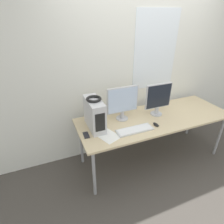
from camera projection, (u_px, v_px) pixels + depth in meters
ground_plane at (165, 175)px, 2.68m from camera, size 14.00×14.00×0.00m
wall_back at (140, 66)px, 2.79m from camera, size 8.00×0.07×2.70m
desk at (155, 120)px, 2.67m from camera, size 2.20×0.79×0.75m
pc_tower at (95, 114)px, 2.32m from camera, size 0.17×0.43×0.39m
headphones at (94, 99)px, 2.23m from camera, size 0.19×0.19×0.03m
monitor_main at (123, 102)px, 2.49m from camera, size 0.44×0.17×0.47m
monitor_right_near at (158, 98)px, 2.60m from camera, size 0.40×0.17×0.46m
keyboard at (135, 130)px, 2.34m from camera, size 0.47×0.16×0.02m
mouse at (156, 125)px, 2.45m from camera, size 0.05×0.11×0.02m
cell_phone at (86, 135)px, 2.25m from camera, size 0.07×0.14×0.01m
paper_sheet_left at (107, 135)px, 2.26m from camera, size 0.30×0.35×0.00m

